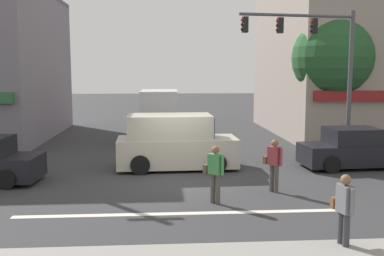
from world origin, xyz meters
The scene contains 11 objects.
ground_plane centered at (0.00, 0.00, 0.00)m, with size 120.00×120.00×0.00m, color #333335.
lane_marking_stripe centered at (0.00, -3.50, 0.00)m, with size 9.00×0.24×0.01m, color silver.
street_tree centered at (7.85, 6.64, 4.41)m, with size 3.96×3.96×6.40m.
utility_pole_far_right centered at (7.56, 6.05, 4.49)m, with size 1.40×0.22×8.68m.
traffic_light_mast centered at (5.90, 2.78, 4.30)m, with size 4.85×0.86×6.20m.
van_crossing_center centered at (-0.06, 2.09, 1.01)m, with size 4.65×2.14×2.11m.
sedan_crossing_leftbound centered at (6.96, 1.80, 0.71)m, with size 4.20×2.07×1.58m.
box_truck_approaching_near centered at (-0.66, 9.21, 1.25)m, with size 2.35×5.65×2.75m.
pedestrian_foreground_with_bag centered at (3.22, -6.26, 0.95)m, with size 0.33×0.69×1.67m.
pedestrian_mid_crossing centered at (0.94, -2.60, 0.95)m, with size 0.57×0.59×1.67m.
pedestrian_far_side centered at (2.93, -1.52, 0.95)m, with size 0.52×0.64×1.67m.
Camera 1 is at (-0.58, -15.09, 3.80)m, focal length 42.00 mm.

